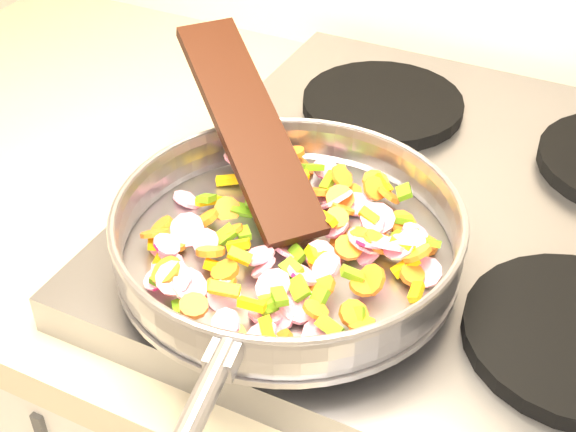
% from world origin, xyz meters
% --- Properties ---
extents(cooktop, '(0.60, 0.60, 0.04)m').
position_xyz_m(cooktop, '(-0.70, 1.67, 0.92)').
color(cooktop, '#939399').
rests_on(cooktop, counter_top).
extents(grate_fl, '(0.19, 0.19, 0.02)m').
position_xyz_m(grate_fl, '(-0.84, 1.52, 0.95)').
color(grate_fl, black).
rests_on(grate_fl, cooktop).
extents(grate_bl, '(0.19, 0.19, 0.02)m').
position_xyz_m(grate_bl, '(-0.84, 1.81, 0.95)').
color(grate_bl, black).
rests_on(grate_bl, cooktop).
extents(saute_pan, '(0.34, 0.51, 0.05)m').
position_xyz_m(saute_pan, '(-0.81, 1.50, 0.98)').
color(saute_pan, '#9E9EA5').
rests_on(saute_pan, grate_fl).
extents(vegetable_heap, '(0.28, 0.27, 0.05)m').
position_xyz_m(vegetable_heap, '(-0.80, 1.50, 0.98)').
color(vegetable_heap, yellow).
rests_on(vegetable_heap, saute_pan).
extents(wooden_spatula, '(0.23, 0.21, 0.11)m').
position_xyz_m(wooden_spatula, '(-0.90, 1.58, 1.03)').
color(wooden_spatula, black).
rests_on(wooden_spatula, saute_pan).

